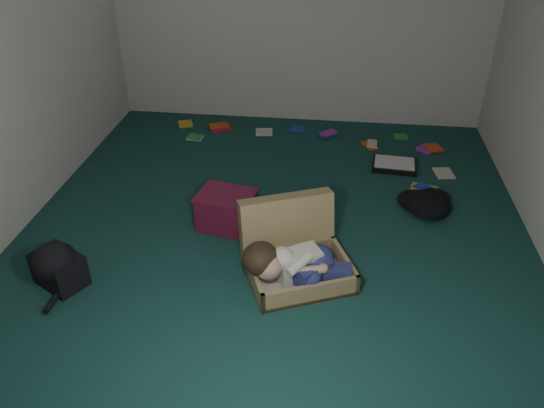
# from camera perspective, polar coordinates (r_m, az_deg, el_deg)

# --- Properties ---
(floor) EXTENTS (4.50, 4.50, 0.00)m
(floor) POSITION_cam_1_polar(r_m,az_deg,el_deg) (4.22, 0.25, -2.93)
(floor) COLOR #153D39
(floor) RESTS_ON ground
(wall_back) EXTENTS (4.50, 0.00, 4.50)m
(wall_back) POSITION_cam_1_polar(r_m,az_deg,el_deg) (5.79, 3.12, 21.03)
(wall_back) COLOR silver
(wall_back) RESTS_ON ground
(wall_front) EXTENTS (4.50, 0.00, 4.50)m
(wall_front) POSITION_cam_1_polar(r_m,az_deg,el_deg) (1.68, -8.99, -10.81)
(wall_front) COLOR silver
(wall_front) RESTS_ON ground
(suitcase) EXTENTS (0.89, 0.88, 0.50)m
(suitcase) POSITION_cam_1_polar(r_m,az_deg,el_deg) (3.75, 2.40, -5.24)
(suitcase) COLOR #A18858
(suitcase) RESTS_ON floor
(person) EXTENTS (0.76, 0.40, 0.31)m
(person) POSITION_cam_1_polar(r_m,az_deg,el_deg) (3.58, 2.54, -6.44)
(person) COLOR silver
(person) RESTS_ON suitcase
(maroon_bin) EXTENTS (0.49, 0.42, 0.30)m
(maroon_bin) POSITION_cam_1_polar(r_m,az_deg,el_deg) (4.21, -4.90, -0.66)
(maroon_bin) COLOR maroon
(maroon_bin) RESTS_ON floor
(backpack) EXTENTS (0.54, 0.51, 0.26)m
(backpack) POSITION_cam_1_polar(r_m,az_deg,el_deg) (3.93, -21.95, -6.42)
(backpack) COLOR black
(backpack) RESTS_ON floor
(clothing_pile) EXTENTS (0.48, 0.41, 0.14)m
(clothing_pile) POSITION_cam_1_polar(r_m,az_deg,el_deg) (4.67, 15.89, 0.56)
(clothing_pile) COLOR black
(clothing_pile) RESTS_ON floor
(paper_tray) EXTENTS (0.44, 0.34, 0.06)m
(paper_tray) POSITION_cam_1_polar(r_m,az_deg,el_deg) (5.24, 13.01, 4.13)
(paper_tray) COLOR black
(paper_tray) RESTS_ON floor
(book_scatter) EXTENTS (2.89, 1.38, 0.02)m
(book_scatter) POSITION_cam_1_polar(r_m,az_deg,el_deg) (5.59, 6.53, 6.42)
(book_scatter) COLOR gold
(book_scatter) RESTS_ON floor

